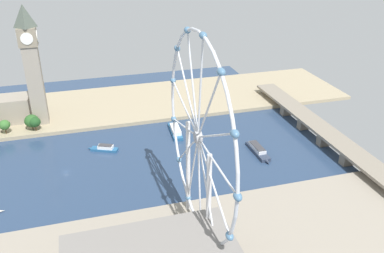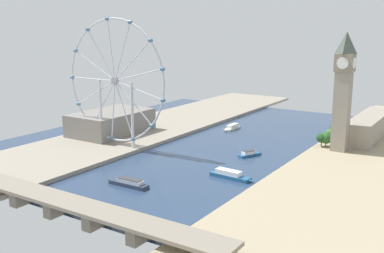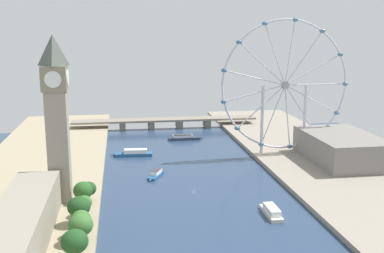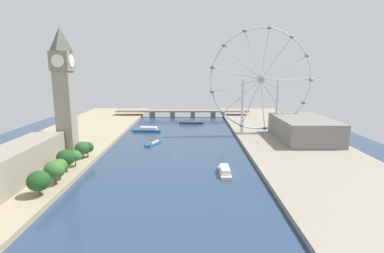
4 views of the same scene
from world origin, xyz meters
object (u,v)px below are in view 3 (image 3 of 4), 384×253
at_px(river_bridge, 165,121).
at_px(tour_boat_3, 134,153).
at_px(riverside_hall, 341,148).
at_px(tour_boat_1, 184,138).
at_px(clock_tower, 57,117).
at_px(tour_boat_2, 156,174).
at_px(tour_boat_0, 271,211).
at_px(parliament_block, 22,226).
at_px(ferris_wheel, 285,86).

bearing_deg(river_bridge, tour_boat_3, -108.71).
distance_m(riverside_hall, tour_boat_3, 159.92).
bearing_deg(tour_boat_1, riverside_hall, -43.84).
distance_m(clock_tower, tour_boat_2, 88.35).
bearing_deg(tour_boat_2, tour_boat_0, 60.89).
xyz_separation_m(clock_tower, river_bridge, (79.74, 205.59, -44.70)).
bearing_deg(tour_boat_3, clock_tower, 70.08).
bearing_deg(river_bridge, riverside_hall, -52.57).
relative_size(riverside_hall, tour_boat_3, 2.19).
xyz_separation_m(river_bridge, tour_boat_2, (-22.25, -160.92, -5.36)).
xyz_separation_m(tour_boat_2, tour_boat_3, (-13.17, 56.31, 0.47)).
distance_m(parliament_block, ferris_wheel, 227.10).
distance_m(ferris_wheel, tour_boat_0, 136.48).
bearing_deg(tour_boat_0, river_bridge, 8.39).
bearing_deg(tour_boat_2, tour_boat_3, -142.30).
distance_m(clock_tower, tour_boat_1, 182.96).
height_order(tour_boat_0, tour_boat_2, tour_boat_0).
distance_m(clock_tower, riverside_hall, 207.21).
height_order(tour_boat_1, tour_boat_3, tour_boat_3).
xyz_separation_m(riverside_hall, tour_boat_3, (-152.18, 47.94, -10.71)).
relative_size(tour_boat_1, tour_boat_3, 0.96).
relative_size(tour_boat_0, tour_boat_3, 0.80).
relative_size(parliament_block, tour_boat_3, 2.95).
bearing_deg(tour_boat_2, riverside_hall, 117.98).
bearing_deg(parliament_block, riverside_hall, 28.36).
bearing_deg(tour_boat_3, tour_boat_2, 106.94).
relative_size(river_bridge, tour_boat_2, 8.46).
distance_m(clock_tower, parliament_block, 70.95).
bearing_deg(ferris_wheel, tour_boat_2, -159.61).
relative_size(riverside_hall, tour_boat_2, 3.37).
xyz_separation_m(tour_boat_1, tour_boat_2, (-34.38, -105.53, -0.33)).
xyz_separation_m(river_bridge, tour_boat_1, (12.13, -55.39, -5.03)).
height_order(clock_tower, parliament_block, clock_tower).
bearing_deg(tour_boat_3, ferris_wheel, 175.28).
bearing_deg(river_bridge, tour_boat_2, -97.87).
relative_size(tour_boat_0, tour_boat_1, 0.83).
bearing_deg(riverside_hall, tour_boat_0, -133.75).
xyz_separation_m(tour_boat_0, tour_boat_1, (-22.56, 182.89, -0.01)).
xyz_separation_m(clock_tower, tour_boat_2, (57.48, 44.67, -50.06)).
bearing_deg(tour_boat_3, parliament_block, 74.90).
height_order(riverside_hall, tour_boat_3, riverside_hall).
height_order(tour_boat_0, tour_boat_1, tour_boat_1).
distance_m(parliament_block, tour_boat_2, 123.93).
xyz_separation_m(clock_tower, ferris_wheel, (161.78, 83.45, 4.10)).
xyz_separation_m(ferris_wheel, riverside_hall, (34.72, -30.41, -42.99)).
height_order(river_bridge, tour_boat_2, river_bridge).
relative_size(clock_tower, parliament_block, 0.93).
bearing_deg(ferris_wheel, river_bridge, 123.89).
bearing_deg(riverside_hall, clock_tower, -164.89).
distance_m(clock_tower, tour_boat_0, 128.97).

